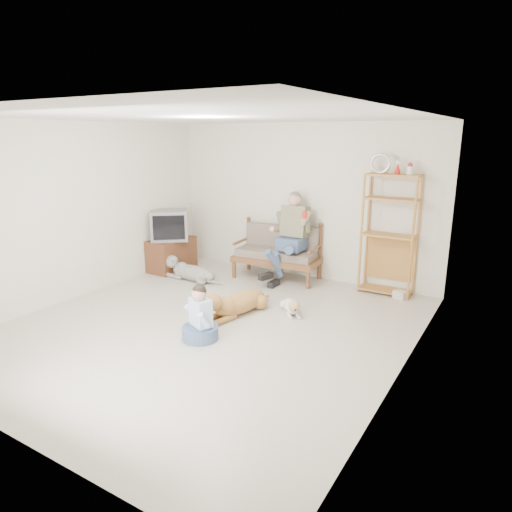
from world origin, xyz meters
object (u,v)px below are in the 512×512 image
Objects in this scene: golden_retriever at (235,303)px; tv_stand at (171,254)px; etagere at (389,234)px; loveseat at (278,251)px.

tv_stand is at bearing 163.01° from golden_retriever.
etagere is 1.62× the size of golden_retriever.
etagere is (1.89, 0.16, 0.50)m from loveseat.
tv_stand is 0.67× the size of golden_retriever.
etagere is 2.42× the size of tv_stand.
loveseat is at bearing 19.80° from tv_stand.
etagere is at bearing -1.03° from loveseat.
loveseat is 1.14× the size of golden_retriever.
golden_retriever is (2.29, -1.25, -0.13)m from tv_stand.
loveseat reaches higher than golden_retriever.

